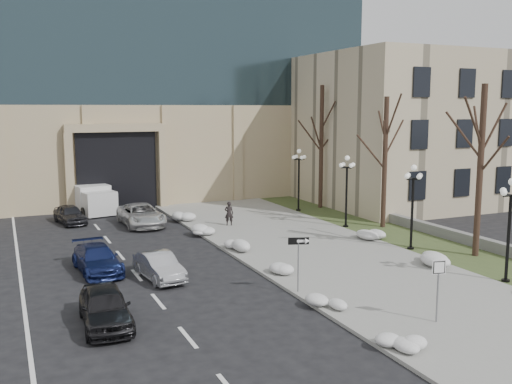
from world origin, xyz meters
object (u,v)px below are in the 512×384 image
at_px(keep_sign, 438,278).
at_px(car_e, 70,214).
at_px(lamppost_c, 347,182).
at_px(car_d, 141,215).
at_px(car_a, 105,307).
at_px(lamppost_d, 299,171).
at_px(lamppost_b, 413,196).
at_px(one_way_sign, 302,248).
at_px(car_c, 97,259).
at_px(box_truck, 87,198).
at_px(lamppost_a, 510,216).
at_px(pedestrian, 229,213).
at_px(car_b, 159,266).

bearing_deg(keep_sign, car_e, 125.14).
distance_m(keep_sign, lamppost_c, 16.83).
bearing_deg(car_d, car_a, -108.30).
height_order(car_a, lamppost_d, lamppost_d).
bearing_deg(lamppost_b, one_way_sign, -155.64).
relative_size(car_a, car_e, 1.10).
bearing_deg(lamppost_d, car_c, -148.11).
height_order(car_c, lamppost_d, lamppost_d).
bearing_deg(box_truck, lamppost_a, -72.42).
height_order(car_a, box_truck, box_truck).
relative_size(box_truck, lamppost_b, 1.47).
bearing_deg(car_d, pedestrian, -30.19).
distance_m(box_truck, lamppost_d, 16.17).
bearing_deg(keep_sign, car_b, 141.80).
bearing_deg(lamppost_b, car_a, -166.02).
relative_size(car_e, one_way_sign, 1.53).
distance_m(car_e, pedestrian, 10.91).
distance_m(lamppost_c, lamppost_d, 6.50).
xyz_separation_m(box_truck, one_way_sign, (5.47, -23.90, 1.00)).
relative_size(car_e, lamppost_c, 0.79).
bearing_deg(one_way_sign, car_d, 117.97).
xyz_separation_m(one_way_sign, lamppost_d, (9.06, 17.10, 1.04)).
bearing_deg(keep_sign, lamppost_a, 35.38).
bearing_deg(car_c, car_e, 85.31).
bearing_deg(car_b, box_truck, 84.89).
bearing_deg(lamppost_c, car_e, 151.27).
relative_size(keep_sign, lamppost_b, 0.51).
xyz_separation_m(car_b, box_truck, (-0.56, 19.30, 0.42)).
height_order(one_way_sign, lamppost_a, lamppost_a).
distance_m(pedestrian, one_way_sign, 14.27).
height_order(car_d, car_e, car_d).
bearing_deg(car_d, car_b, -100.53).
bearing_deg(lamppost_a, car_e, 126.58).
distance_m(keep_sign, lamppost_a, 6.87).
bearing_deg(one_way_sign, keep_sign, -42.34).
distance_m(car_d, one_way_sign, 17.19).
bearing_deg(car_e, car_d, -41.86).
xyz_separation_m(car_c, keep_sign, (10.15, -11.89, 1.14)).
bearing_deg(lamppost_c, lamppost_b, -90.00).
distance_m(car_b, one_way_sign, 6.88).
bearing_deg(box_truck, car_b, -99.69).
relative_size(car_b, lamppost_b, 0.78).
distance_m(box_truck, lamppost_b, 24.64).
height_order(one_way_sign, lamppost_c, lamppost_c).
bearing_deg(lamppost_c, keep_sign, -111.81).
relative_size(car_d, box_truck, 0.74).
bearing_deg(car_b, car_a, -130.68).
relative_size(car_c, one_way_sign, 1.79).
bearing_deg(lamppost_a, one_way_sign, 165.18).
xyz_separation_m(car_a, car_e, (0.91, 19.69, -0.06)).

